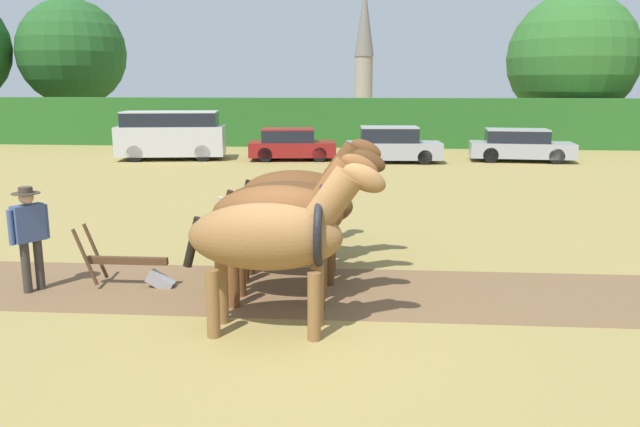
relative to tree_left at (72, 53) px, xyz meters
The scene contains 16 objects.
ground_plane 37.85m from the tree_left, 58.81° to the right, with size 240.00×240.00×0.00m, color #998447.
hedgerow 20.68m from the tree_left, 16.92° to the right, with size 79.23×1.20×2.65m, color #286023.
tree_left is the anchor object (origin of this frame).
tree_center_left 31.25m from the tree_left, ahead, with size 7.39×7.39×8.53m.
church_spire 39.30m from the tree_left, 62.79° to the left, with size 2.27×2.27×14.72m.
draft_horse_lead_left 37.67m from the tree_left, 59.44° to the right, with size 2.79×1.00×2.41m.
draft_horse_lead_right 36.66m from the tree_left, 58.56° to the right, with size 2.68×0.97×2.41m.
draft_horse_trail_left 35.67m from the tree_left, 57.61° to the right, with size 2.92×0.95×2.36m.
draft_horse_trail_right 34.69m from the tree_left, 56.62° to the right, with size 2.78×0.99×2.43m.
plow 35.05m from the tree_left, 61.84° to the right, with size 1.63×0.47×1.13m.
farmer_at_plow 34.60m from the tree_left, 64.45° to the right, with size 0.43×0.59×1.73m.
farmer_beside_team 33.58m from the tree_left, 54.30° to the right, with size 0.41×0.63×1.64m.
parked_van 17.29m from the tree_left, 49.52° to the right, with size 5.01×2.68×2.18m.
parked_car_left 20.96m from the tree_left, 37.09° to the right, with size 4.08×2.37×1.42m.
parked_car_center_left 24.88m from the tree_left, 31.55° to the right, with size 4.22×2.01×1.56m.
parked_car_center 29.37m from the tree_left, 24.03° to the right, with size 4.55×2.08×1.43m.
Camera 1 is at (1.08, -8.18, 3.32)m, focal length 35.00 mm.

